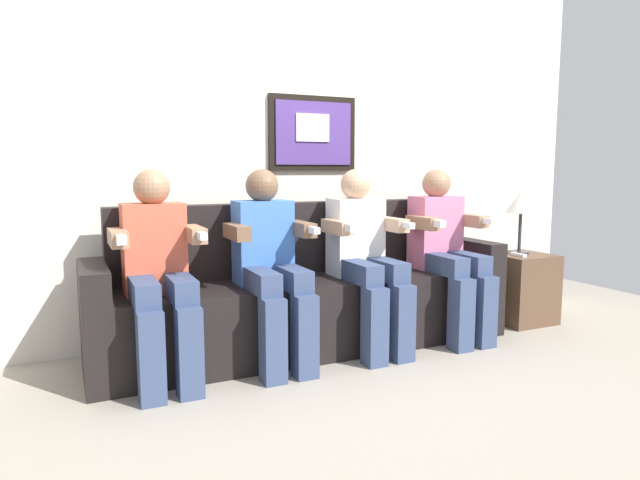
{
  "coord_description": "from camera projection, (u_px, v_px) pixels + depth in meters",
  "views": [
    {
      "loc": [
        -1.35,
        -2.74,
        1.11
      ],
      "look_at": [
        0.0,
        0.15,
        0.7
      ],
      "focal_mm": 31.06,
      "sensor_mm": 36.0,
      "label": 1
    }
  ],
  "objects": [
    {
      "name": "ground_plane",
      "position": [
        331.0,
        364.0,
        3.17
      ],
      "size": [
        6.49,
        6.49,
        0.0
      ],
      "primitive_type": "plane",
      "color": "#9E9384"
    },
    {
      "name": "spare_remote_on_table",
      "position": [
        518.0,
        255.0,
        3.9
      ],
      "size": [
        0.04,
        0.13,
        0.02
      ],
      "primitive_type": "cube",
      "color": "white",
      "rests_on": "side_table_right"
    },
    {
      "name": "back_wall_assembly",
      "position": [
        282.0,
        140.0,
        3.7
      ],
      "size": [
        5.0,
        0.1,
        2.6
      ],
      "color": "silver",
      "rests_on": "ground_plane"
    },
    {
      "name": "table_lamp",
      "position": [
        521.0,
        204.0,
        3.96
      ],
      "size": [
        0.22,
        0.22,
        0.46
      ],
      "color": "#333338",
      "rests_on": "side_table_right"
    },
    {
      "name": "person_left_center",
      "position": [
        270.0,
        259.0,
        3.11
      ],
      "size": [
        0.46,
        0.56,
        1.11
      ],
      "color": "#3F72CC",
      "rests_on": "ground_plane"
    },
    {
      "name": "person_leftmost",
      "position": [
        158.0,
        267.0,
        2.85
      ],
      "size": [
        0.46,
        0.56,
        1.11
      ],
      "color": "#D8593F",
      "rests_on": "ground_plane"
    },
    {
      "name": "couch",
      "position": [
        308.0,
        299.0,
        3.43
      ],
      "size": [
        2.6,
        0.58,
        0.9
      ],
      "color": "black",
      "rests_on": "ground_plane"
    },
    {
      "name": "person_rightmost",
      "position": [
        446.0,
        247.0,
        3.62
      ],
      "size": [
        0.46,
        0.56,
        1.11
      ],
      "color": "pink",
      "rests_on": "ground_plane"
    },
    {
      "name": "side_table_right",
      "position": [
        520.0,
        288.0,
        4.03
      ],
      "size": [
        0.4,
        0.4,
        0.5
      ],
      "color": "brown",
      "rests_on": "ground_plane"
    },
    {
      "name": "person_right_center",
      "position": [
        365.0,
        252.0,
        3.37
      ],
      "size": [
        0.46,
        0.56,
        1.11
      ],
      "color": "white",
      "rests_on": "ground_plane"
    }
  ]
}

